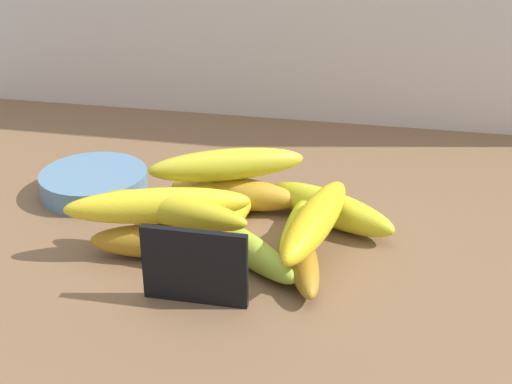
{
  "coord_description": "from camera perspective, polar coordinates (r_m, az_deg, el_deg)",
  "views": [
    {
      "loc": [
        20.01,
        -76.16,
        45.94
      ],
      "look_at": [
        4.63,
        -0.79,
        8.0
      ],
      "focal_mm": 50.07,
      "sensor_mm": 36.0,
      "label": 1
    }
  ],
  "objects": [
    {
      "name": "banana_4",
      "position": [
        0.92,
        -1.81,
        -0.09
      ],
      "size": [
        17.22,
        5.3,
        4.29
      ],
      "primitive_type": "ellipsoid",
      "rotation": [
        0.0,
        0.0,
        6.22
      ],
      "color": "gold",
      "rests_on": "counter_top"
    },
    {
      "name": "banana_0",
      "position": [
        0.8,
        3.62,
        -5.02
      ],
      "size": [
        7.65,
        17.12,
        3.37
      ],
      "primitive_type": "ellipsoid",
      "rotation": [
        0.0,
        0.0,
        1.83
      ],
      "color": "#A27520",
      "rests_on": "counter_top"
    },
    {
      "name": "banana_3",
      "position": [
        0.91,
        -4.91,
        -0.63
      ],
      "size": [
        12.97,
        20.19,
        4.03
      ],
      "primitive_type": "ellipsoid",
      "rotation": [
        0.0,
        0.0,
        1.1
      ],
      "color": "yellow",
      "rests_on": "counter_top"
    },
    {
      "name": "banana_7",
      "position": [
        0.87,
        3.67,
        -2.29
      ],
      "size": [
        4.62,
        18.91,
        3.2
      ],
      "primitive_type": "ellipsoid",
      "rotation": [
        0.0,
        0.0,
        1.49
      ],
      "color": "gold",
      "rests_on": "counter_top"
    },
    {
      "name": "fruit_bowl",
      "position": [
        0.99,
        -12.8,
        0.72
      ],
      "size": [
        14.33,
        14.33,
        3.07
      ],
      "primitive_type": "cylinder",
      "color": "#557CA1",
      "rests_on": "counter_top"
    },
    {
      "name": "banana_5",
      "position": [
        0.81,
        -0.78,
        -4.48
      ],
      "size": [
        15.3,
        13.99,
        3.51
      ],
      "primitive_type": "ellipsoid",
      "rotation": [
        0.0,
        0.0,
        5.57
      ],
      "color": "#99B434",
      "rests_on": "counter_top"
    },
    {
      "name": "banana_8",
      "position": [
        0.79,
        4.77,
        -2.27
      ],
      "size": [
        7.64,
        19.84,
        4.07
      ],
      "primitive_type": "ellipsoid",
      "rotation": [
        0.0,
        0.0,
        1.38
      ],
      "color": "yellow",
      "rests_on": "banana_0"
    },
    {
      "name": "banana_6",
      "position": [
        0.82,
        -6.97,
        -3.93
      ],
      "size": [
        18.45,
        7.25,
        4.08
      ],
      "primitive_type": "ellipsoid",
      "rotation": [
        0.0,
        0.0,
        0.18
      ],
      "color": "#A8751C",
      "rests_on": "counter_top"
    },
    {
      "name": "banana_10",
      "position": [
        0.8,
        -6.67,
        -1.43
      ],
      "size": [
        18.46,
        6.78,
        3.62
      ],
      "primitive_type": "ellipsoid",
      "rotation": [
        0.0,
        0.0,
        -0.18
      ],
      "color": "gold",
      "rests_on": "banana_6"
    },
    {
      "name": "banana_11",
      "position": [
        0.9,
        -2.49,
        2.22
      ],
      "size": [
        19.82,
        11.65,
        4.01
      ],
      "primitive_type": "ellipsoid",
      "rotation": [
        0.0,
        0.0,
        6.7
      ],
      "color": "gold",
      "rests_on": "banana_4"
    },
    {
      "name": "counter_top",
      "position": [
        0.9,
        -2.78,
        -3.22
      ],
      "size": [
        110.0,
        76.0,
        3.0
      ],
      "primitive_type": "cube",
      "color": "brown",
      "rests_on": "ground"
    },
    {
      "name": "chalkboard_sign",
      "position": [
        0.73,
        -4.91,
        -6.17
      ],
      "size": [
        11.0,
        1.8,
        8.4
      ],
      "color": "black",
      "rests_on": "counter_top"
    },
    {
      "name": "banana_2",
      "position": [
        0.89,
        5.95,
        -1.3
      ],
      "size": [
        18.01,
        12.61,
        4.36
      ],
      "primitive_type": "ellipsoid",
      "rotation": [
        0.0,
        0.0,
        5.78
      ],
      "color": "gold",
      "rests_on": "counter_top"
    },
    {
      "name": "banana_9",
      "position": [
        0.81,
        -7.85,
        -1.07
      ],
      "size": [
        21.2,
        10.19,
        4.0
      ],
      "primitive_type": "ellipsoid",
      "rotation": [
        0.0,
        0.0,
        0.31
      ],
      "color": "yellow",
      "rests_on": "banana_6"
    },
    {
      "name": "banana_1",
      "position": [
        0.86,
        -2.5,
        -2.31
      ],
      "size": [
        6.63,
        16.15,
        3.41
      ],
      "primitive_type": "ellipsoid",
      "rotation": [
        0.0,
        0.0,
        1.36
      ],
      "color": "yellow",
      "rests_on": "counter_top"
    }
  ]
}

